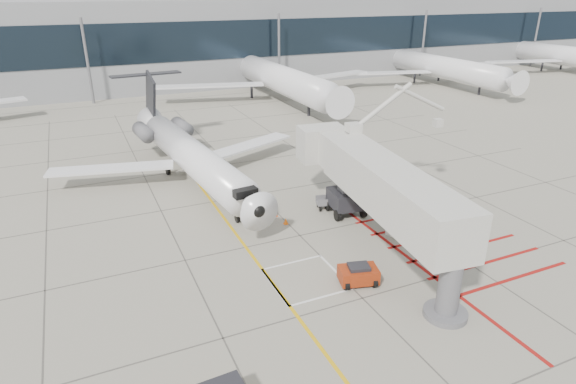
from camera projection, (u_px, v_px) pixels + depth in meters
name	position (u px, v px, depth m)	size (l,w,h in m)	color
ground_plane	(328.00, 263.00, 29.86)	(260.00, 260.00, 0.00)	gray
regional_jet	(200.00, 146.00, 39.16)	(23.65, 29.82, 7.81)	white
jet_bridge	(389.00, 197.00, 29.47)	(9.32, 19.67, 7.87)	beige
pushback_tug	(358.00, 274.00, 27.60)	(2.20, 1.37, 1.28)	#942A0E
baggage_cart	(327.00, 203.00, 37.08)	(1.62, 1.02, 1.02)	slate
ground_power_unit	(403.00, 220.00, 33.33)	(2.32, 1.35, 1.83)	silver
cone_nose	(275.00, 213.00, 35.95)	(0.35, 0.35, 0.49)	#F1450C
cone_side	(286.00, 221.00, 34.76)	(0.34, 0.34, 0.47)	#F9630D
terminal_building	(196.00, 39.00, 89.63)	(180.00, 28.00, 14.00)	gray
terminal_glass_band	(217.00, 40.00, 77.45)	(180.00, 0.10, 6.00)	black
bg_aircraft_c	(274.00, 59.00, 72.07)	(35.74, 39.71, 11.91)	silver
bg_aircraft_d	(437.00, 52.00, 83.91)	(32.91, 36.57, 10.97)	silver
bg_aircraft_e	(565.00, 43.00, 96.07)	(34.26, 38.07, 11.42)	silver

